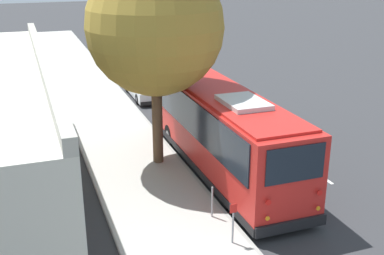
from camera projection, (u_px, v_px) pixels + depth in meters
ground_plane at (215, 160)px, 20.60m from camera, size 160.00×160.00×0.00m
sidewalk_slab at (137, 170)px, 19.48m from camera, size 80.00×3.73×0.15m
curb_strip at (182, 164)px, 20.10m from camera, size 80.00×0.14×0.15m
shuttle_bus at (220, 126)px, 19.20m from camera, size 11.28×2.74×3.49m
parked_sedan_white at (145, 87)px, 29.72m from camera, size 4.70×1.84×1.29m
parked_sedan_tan at (120, 67)px, 35.26m from camera, size 4.77×1.96×1.27m
parked_sedan_gray at (106, 52)px, 40.87m from camera, size 4.62×2.02×1.26m
street_tree at (154, 16)px, 18.30m from camera, size 5.34×5.34×9.06m
sign_post_near at (233, 223)px, 14.21m from camera, size 0.06×0.22×1.30m
sign_post_far at (212, 202)px, 15.69m from camera, size 0.06×0.06×1.08m
lane_stripe_mid at (315, 172)px, 19.53m from camera, size 2.40×0.14×0.01m
lane_stripe_ahead at (249, 125)px, 24.84m from camera, size 2.40×0.14×0.01m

